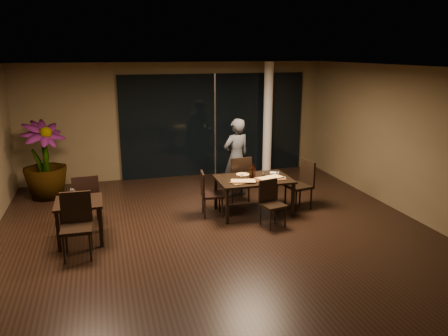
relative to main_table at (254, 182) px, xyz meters
The scene contains 32 objects.
ground 1.45m from the main_table, 141.34° to the right, with size 8.00×8.00×0.00m, color black.
wall_back 3.50m from the main_table, 107.10° to the left, with size 8.00×0.10×3.00m, color brown.
wall_front 5.02m from the main_table, 101.65° to the right, with size 8.00×0.10×3.00m, color brown.
wall_right 3.26m from the main_table, 14.70° to the right, with size 0.10×8.00×3.00m, color brown.
ceiling 2.67m from the main_table, 141.34° to the right, with size 8.00×8.00×0.04m, color silver.
window_panel 3.23m from the main_table, 90.00° to the left, with size 5.00×0.06×2.70m, color black.
column 3.28m from the main_table, 63.84° to the left, with size 0.24×0.24×3.00m, color white.
main_table is the anchor object (origin of this frame).
side_table 3.44m from the main_table, behind, with size 0.80×0.80×0.75m.
chair_main_far 0.76m from the main_table, 95.54° to the left, with size 0.52×0.52×1.04m.
chair_main_near 0.73m from the main_table, 81.51° to the right, with size 0.50×0.50×0.89m.
chair_main_left 0.96m from the main_table, behind, with size 0.47×0.47×0.93m.
chair_main_right 1.12m from the main_table, ahead, with size 0.56×0.56×1.03m.
chair_side_far 3.31m from the main_table, behind, with size 0.51×0.51×1.04m.
chair_side_near 3.58m from the main_table, 162.96° to the right, with size 0.50×0.50×1.06m.
diner 1.22m from the main_table, 90.04° to the left, with size 0.61×0.41×1.81m, color #2C2F31.
potted_plant 4.78m from the main_table, 152.35° to the left, with size 0.96×0.96×1.77m, color #214B19.
pizza_board_left 0.38m from the main_table, 143.59° to the right, with size 0.51×0.26×0.01m, color #412914.
pizza_board_right 0.34m from the main_table, 26.05° to the right, with size 0.62×0.31×0.01m, color #4B2B18.
oblong_pizza_left 0.38m from the main_table, 143.59° to the right, with size 0.46×0.21×0.02m, color #691109, non-canonical shape.
oblong_pizza_right 0.35m from the main_table, 26.05° to the right, with size 0.50×0.23×0.02m, color maroon, non-canonical shape.
round_pizza 0.33m from the main_table, 116.15° to the left, with size 0.27×0.27×0.01m, color #AC1913.
bottle_a 0.23m from the main_table, 136.29° to the left, with size 0.06×0.06×0.28m, color black, non-canonical shape.
bottle_b 0.21m from the main_table, 63.88° to the left, with size 0.06×0.06×0.28m, color black, non-canonical shape.
bottle_c 0.24m from the main_table, 87.06° to the left, with size 0.06×0.06×0.28m, color black, non-canonical shape.
tumbler_left 0.28m from the main_table, behind, with size 0.07×0.07×0.08m, color white.
tumbler_right 0.29m from the main_table, 20.64° to the left, with size 0.08×0.08×0.09m, color white.
napkin_near 0.56m from the main_table, 13.92° to the right, with size 0.18×0.10×0.01m, color silver.
napkin_far 0.61m from the main_table, 24.12° to the left, with size 0.18×0.10×0.01m, color silver.
wine_glass_a 3.52m from the main_table, behind, with size 0.09×0.09×0.20m, color white, non-canonical shape.
wine_glass_b 3.32m from the main_table, 169.66° to the right, with size 0.08×0.08×0.17m, color white, non-canonical shape.
side_napkin 3.46m from the main_table, 168.97° to the right, with size 0.18×0.11×0.01m, color white.
Camera 1 is at (-1.91, -7.27, 3.28)m, focal length 35.00 mm.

